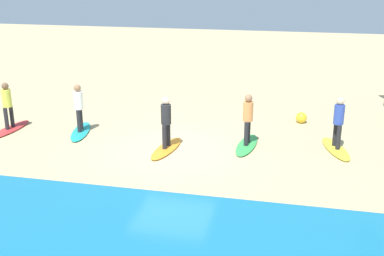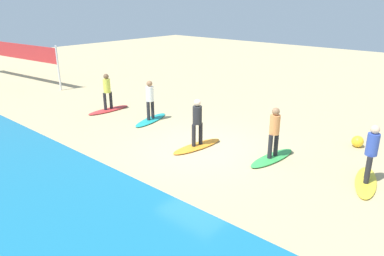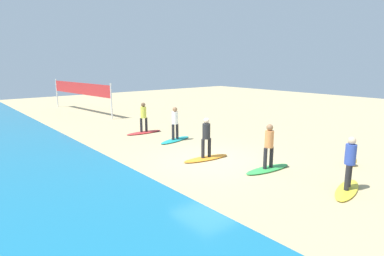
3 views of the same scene
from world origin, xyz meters
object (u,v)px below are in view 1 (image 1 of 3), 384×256
at_px(surfer_yellow, 339,119).
at_px(surfboard_green, 247,145).
at_px(surfer_green, 248,116).
at_px(surfer_teal, 79,104).
at_px(beach_ball, 301,118).
at_px(surfboard_orange, 167,148).
at_px(surfboard_teal, 81,131).
at_px(surfer_red, 7,102).
at_px(surfboard_yellow, 336,149).
at_px(surfboard_red, 11,129).
at_px(surfer_orange, 166,119).

xyz_separation_m(surfer_yellow, surfboard_green, (2.79, 0.28, -0.99)).
relative_size(surfer_green, surfer_teal, 1.00).
bearing_deg(surfer_green, beach_ball, -120.73).
bearing_deg(surfer_teal, surfboard_orange, 164.73).
xyz_separation_m(surfboard_teal, surfer_red, (2.56, 0.29, 0.99)).
height_order(surfboard_green, surfer_teal, surfer_teal).
height_order(surfboard_green, surfer_green, surfer_green).
relative_size(surfboard_yellow, surfer_green, 1.28).
xyz_separation_m(surfboard_yellow, surfer_green, (2.79, 0.28, 0.99)).
bearing_deg(surfboard_red, surfer_orange, 86.39).
bearing_deg(surfboard_orange, surfer_yellow, 109.29).
bearing_deg(surfboard_orange, surfer_red, -88.92).
height_order(surfer_yellow, surfer_teal, same).
relative_size(surfboard_green, beach_ball, 5.19).
bearing_deg(surfer_yellow, surfboard_orange, 12.14).
distance_m(surfboard_orange, surfer_red, 6.04).
relative_size(surfer_teal, surfboard_red, 0.78).
bearing_deg(surfer_orange, surfboard_yellow, -167.86).
height_order(surfboard_yellow, surfer_teal, surfer_teal).
bearing_deg(surfboard_green, surfboard_red, -82.87).
bearing_deg(surfer_yellow, surfboard_teal, 1.39).
distance_m(surfer_yellow, surfboard_orange, 5.46).
bearing_deg(surfer_green, surfer_red, 1.49).
bearing_deg(surfboard_teal, surfboard_red, -97.52).
xyz_separation_m(surfboard_orange, surfboard_teal, (3.37, -0.92, 0.00)).
relative_size(surfboard_green, surfer_orange, 1.28).
height_order(surfer_green, surfer_red, same).
height_order(surfer_yellow, surfer_red, same).
bearing_deg(surfer_teal, beach_ball, -159.59).
bearing_deg(surfer_teal, surfer_red, 6.46).
xyz_separation_m(surfboard_yellow, beach_ball, (1.08, -2.59, 0.16)).
xyz_separation_m(surfboard_yellow, surfer_teal, (8.62, 0.21, 0.99)).
height_order(surfer_red, beach_ball, surfer_red).
xyz_separation_m(surfer_yellow, surfboard_orange, (5.25, 1.13, -0.99)).
distance_m(surfer_green, surfer_orange, 2.60).
relative_size(surfboard_green, surfer_green, 1.28).
bearing_deg(surfer_green, surfboard_teal, -0.69).
height_order(surfboard_green, surfboard_red, same).
height_order(surfer_yellow, beach_ball, surfer_yellow).
xyz_separation_m(surfboard_teal, surfboard_red, (2.56, 0.29, 0.00)).
bearing_deg(surfboard_orange, beach_ball, 138.93).
height_order(surfer_orange, beach_ball, surfer_orange).
relative_size(surfer_orange, surfer_teal, 1.00).
bearing_deg(surfboard_orange, surfboard_green, 116.21).
distance_m(surfer_orange, surfer_red, 5.96).
bearing_deg(surfer_red, surfer_orange, 173.93).
bearing_deg(surfboard_teal, surfer_green, 75.33).
distance_m(surfboard_orange, beach_ball, 5.59).
distance_m(surfboard_yellow, surfer_teal, 8.68).
xyz_separation_m(surfboard_yellow, surfer_orange, (5.25, 1.13, 0.99)).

